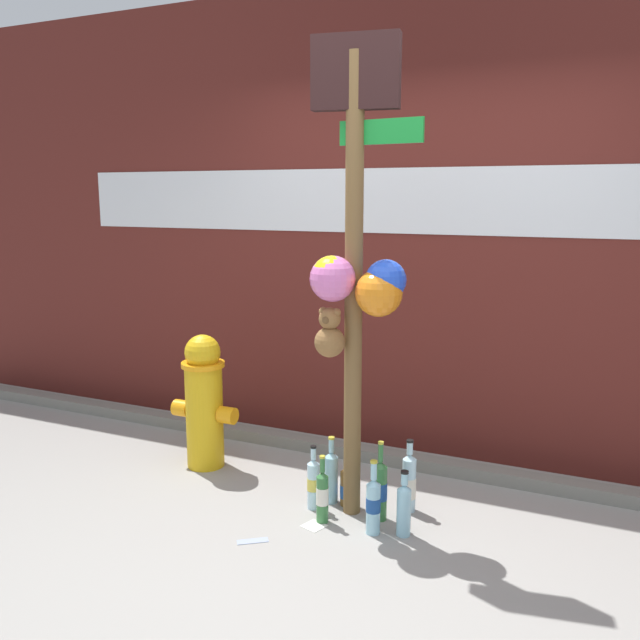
# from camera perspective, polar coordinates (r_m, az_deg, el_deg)

# --- Properties ---
(ground_plane) EXTENTS (14.00, 14.00, 0.00)m
(ground_plane) POSITION_cam_1_polar(r_m,az_deg,el_deg) (3.43, 0.65, -19.61)
(ground_plane) COLOR gray
(building_wall) EXTENTS (10.00, 0.21, 3.06)m
(building_wall) POSITION_cam_1_polar(r_m,az_deg,el_deg) (4.52, 9.31, 7.98)
(building_wall) COLOR #561E19
(building_wall) RESTS_ON ground_plane
(curb_strip) EXTENTS (8.00, 0.12, 0.08)m
(curb_strip) POSITION_cam_1_polar(r_m,az_deg,el_deg) (4.47, 7.37, -11.65)
(curb_strip) COLOR slate
(curb_strip) RESTS_ON ground_plane
(memorial_post) EXTENTS (0.58, 0.30, 2.49)m
(memorial_post) POSITION_cam_1_polar(r_m,az_deg,el_deg) (3.46, 2.92, 5.22)
(memorial_post) COLOR brown
(memorial_post) RESTS_ON ground_plane
(fire_hydrant) EXTENTS (0.45, 0.27, 0.86)m
(fire_hydrant) POSITION_cam_1_polar(r_m,az_deg,el_deg) (4.39, -9.72, -6.69)
(fire_hydrant) COLOR gold
(fire_hydrant) RESTS_ON ground_plane
(bottle_0) EXTENTS (0.07, 0.07, 0.37)m
(bottle_0) POSITION_cam_1_polar(r_m,az_deg,el_deg) (3.86, -0.56, -13.51)
(bottle_0) COLOR #B2DBEA
(bottle_0) RESTS_ON ground_plane
(bottle_1) EXTENTS (0.08, 0.08, 0.44)m
(bottle_1) POSITION_cam_1_polar(r_m,az_deg,el_deg) (3.74, 5.07, -14.00)
(bottle_1) COLOR #337038
(bottle_1) RESTS_ON ground_plane
(bottle_2) EXTENTS (0.08, 0.08, 0.32)m
(bottle_2) POSITION_cam_1_polar(r_m,az_deg,el_deg) (3.91, 2.28, -13.76)
(bottle_2) COLOR brown
(bottle_2) RESTS_ON ground_plane
(bottle_3) EXTENTS (0.07, 0.07, 0.35)m
(bottle_3) POSITION_cam_1_polar(r_m,az_deg,el_deg) (3.61, 7.06, -15.40)
(bottle_3) COLOR #93CCE0
(bottle_3) RESTS_ON ground_plane
(bottle_4) EXTENTS (0.08, 0.08, 0.39)m
(bottle_4) POSITION_cam_1_polar(r_m,az_deg,el_deg) (3.93, 0.96, -12.93)
(bottle_4) COLOR #93CCE0
(bottle_4) RESTS_ON ground_plane
(bottle_5) EXTENTS (0.07, 0.07, 0.37)m
(bottle_5) POSITION_cam_1_polar(r_m,az_deg,el_deg) (3.71, 0.20, -14.53)
(bottle_5) COLOR #337038
(bottle_5) RESTS_ON ground_plane
(bottle_6) EXTENTS (0.08, 0.08, 0.41)m
(bottle_6) POSITION_cam_1_polar(r_m,az_deg,el_deg) (3.86, 7.49, -13.39)
(bottle_6) COLOR #B2DBEA
(bottle_6) RESTS_ON ground_plane
(bottle_7) EXTENTS (0.08, 0.08, 0.40)m
(bottle_7) POSITION_cam_1_polar(r_m,az_deg,el_deg) (3.61, 4.50, -15.18)
(bottle_7) COLOR #93CCE0
(bottle_7) RESTS_ON ground_plane
(litter_0) EXTENTS (0.16, 0.13, 0.01)m
(litter_0) POSITION_cam_1_polar(r_m,az_deg,el_deg) (3.61, -5.68, -17.98)
(litter_0) COLOR #8C99B2
(litter_0) RESTS_ON ground_plane
(litter_1) EXTENTS (0.14, 0.14, 0.01)m
(litter_1) POSITION_cam_1_polar(r_m,az_deg,el_deg) (3.73, -0.50, -16.90)
(litter_1) COLOR silver
(litter_1) RESTS_ON ground_plane
(litter_2) EXTENTS (0.12, 0.12, 0.01)m
(litter_2) POSITION_cam_1_polar(r_m,az_deg,el_deg) (5.06, -9.23, -9.49)
(litter_2) COLOR tan
(litter_2) RESTS_ON ground_plane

